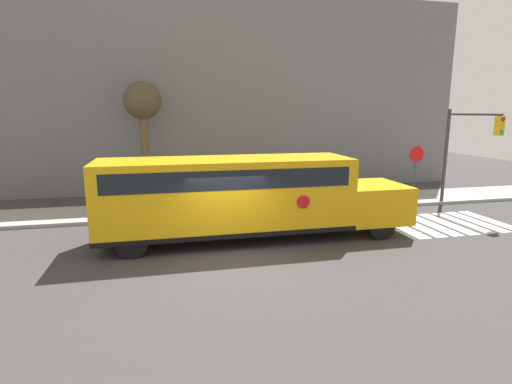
{
  "coord_description": "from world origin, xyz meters",
  "views": [
    {
      "loc": [
        -1.85,
        -11.69,
        4.49
      ],
      "look_at": [
        1.35,
        2.34,
        1.61
      ],
      "focal_mm": 28.0,
      "sensor_mm": 36.0,
      "label": 1
    }
  ],
  "objects": [
    {
      "name": "tree_near_sidewalk",
      "position": [
        -2.85,
        9.49,
        4.83
      ],
      "size": [
        1.88,
        1.88,
        6.03
      ],
      "color": "brown",
      "rests_on": "ground"
    },
    {
      "name": "crosswalk_stripes",
      "position": [
        9.32,
        2.0,
        0.0
      ],
      "size": [
        4.7,
        3.2,
        0.01
      ],
      "color": "white",
      "rests_on": "ground"
    },
    {
      "name": "school_bus",
      "position": [
        0.75,
        1.84,
        1.68
      ],
      "size": [
        11.09,
        2.57,
        2.93
      ],
      "color": "#EAA80F",
      "rests_on": "ground"
    },
    {
      "name": "ground_plane",
      "position": [
        0.0,
        0.0,
        0.0
      ],
      "size": [
        60.0,
        60.0,
        0.0
      ],
      "primitive_type": "plane",
      "color": "#3A3838"
    },
    {
      "name": "traffic_light",
      "position": [
        11.6,
        4.17,
        3.12
      ],
      "size": [
        0.28,
        3.3,
        4.65
      ],
      "color": "#38383A",
      "rests_on": "ground"
    },
    {
      "name": "sidewalk_strip",
      "position": [
        0.0,
        6.5,
        0.07
      ],
      "size": [
        44.0,
        3.0,
        0.15
      ],
      "color": "#9E9E99",
      "rests_on": "ground"
    },
    {
      "name": "stop_sign",
      "position": [
        10.28,
        5.77,
        1.94
      ],
      "size": [
        0.8,
        0.1,
        2.86
      ],
      "color": "#38383A",
      "rests_on": "ground"
    },
    {
      "name": "building_backdrop",
      "position": [
        0.0,
        13.0,
        5.52
      ],
      "size": [
        32.0,
        4.0,
        11.05
      ],
      "color": "slate",
      "rests_on": "ground"
    }
  ]
}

